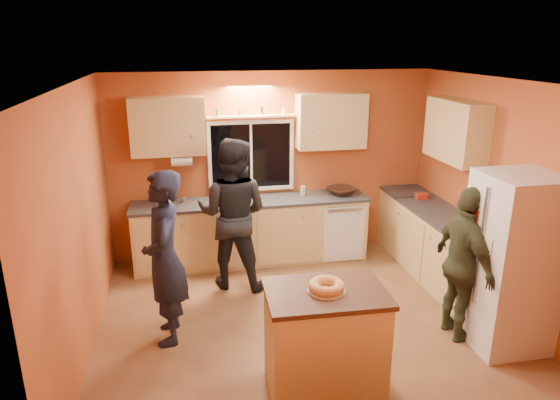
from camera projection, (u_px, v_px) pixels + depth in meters
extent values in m
plane|color=brown|center=(305.00, 320.00, 5.58)|extent=(4.50, 4.50, 0.00)
cube|color=#B15F2D|center=(272.00, 165.00, 7.05)|extent=(4.50, 0.04, 2.60)
cube|color=#B15F2D|center=(381.00, 307.00, 3.32)|extent=(4.50, 0.04, 2.60)
cube|color=#B15F2D|center=(79.00, 226.00, 4.76)|extent=(0.04, 4.00, 2.60)
cube|color=#B15F2D|center=(501.00, 198.00, 5.60)|extent=(0.04, 4.00, 2.60)
cube|color=white|center=(309.00, 83.00, 4.78)|extent=(4.50, 4.00, 0.02)
cube|color=black|center=(251.00, 156.00, 6.93)|extent=(1.10, 0.02, 0.90)
cube|color=white|center=(251.00, 156.00, 6.92)|extent=(1.20, 0.04, 1.00)
cube|color=tan|center=(168.00, 126.00, 6.44)|extent=(0.95, 0.33, 0.75)
cube|color=tan|center=(331.00, 121.00, 6.85)|extent=(0.95, 0.33, 0.75)
cube|color=tan|center=(456.00, 131.00, 6.13)|extent=(0.33, 1.00, 0.75)
cylinder|color=silver|center=(182.00, 161.00, 6.50)|extent=(0.27, 0.12, 0.12)
cube|color=tan|center=(252.00, 232.00, 6.97)|extent=(3.20, 0.60, 0.86)
cube|color=#282B2D|center=(251.00, 201.00, 6.83)|extent=(3.24, 0.62, 0.04)
cube|color=tan|center=(405.00, 221.00, 7.40)|extent=(0.60, 0.60, 0.86)
cube|color=#282B2D|center=(407.00, 192.00, 7.26)|extent=(0.62, 0.62, 0.04)
cube|color=tan|center=(446.00, 253.00, 6.28)|extent=(0.60, 1.80, 0.86)
cube|color=#282B2D|center=(450.00, 219.00, 6.14)|extent=(0.62, 1.84, 0.04)
cube|color=silver|center=(512.00, 262.00, 4.91)|extent=(0.72, 0.70, 1.80)
cube|color=tan|center=(325.00, 343.00, 4.34)|extent=(1.00, 0.69, 0.95)
cube|color=black|center=(326.00, 293.00, 4.19)|extent=(1.05, 0.73, 0.04)
torus|color=tan|center=(326.00, 286.00, 4.17)|extent=(0.31, 0.31, 0.09)
imported|color=black|center=(165.00, 258.00, 4.99)|extent=(0.44, 0.66, 1.81)
imported|color=black|center=(233.00, 214.00, 6.14)|extent=(1.12, 1.02, 1.89)
imported|color=#333622|center=(464.00, 265.00, 5.05)|extent=(0.40, 0.96, 1.64)
imported|color=black|center=(341.00, 191.00, 7.08)|extent=(0.48, 0.48, 0.09)
cylinder|color=beige|center=(167.00, 198.00, 6.64)|extent=(0.14, 0.14, 0.17)
imported|color=gray|center=(486.00, 229.00, 5.40)|extent=(0.31, 0.28, 0.29)
cube|color=#B12C1B|center=(422.00, 196.00, 6.88)|extent=(0.17, 0.13, 0.07)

